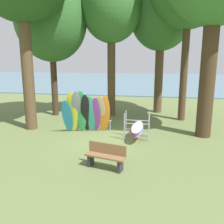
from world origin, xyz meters
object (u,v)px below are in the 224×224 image
at_px(leaning_board_pile, 86,114).
at_px(board_storage_rack, 137,128).
at_px(park_bench, 106,155).
at_px(tree_mid_behind, 161,15).
at_px(tree_deep_back, 51,20).
at_px(tree_far_left_back, 111,9).

height_order(leaning_board_pile, board_storage_rack, leaning_board_pile).
xyz_separation_m(leaning_board_pile, park_bench, (1.76, -3.71, -0.55)).
height_order(tree_mid_behind, tree_deep_back, tree_mid_behind).
bearing_deg(tree_far_left_back, leaning_board_pile, -97.13).
relative_size(tree_mid_behind, board_storage_rack, 4.15).
height_order(tree_deep_back, board_storage_rack, tree_deep_back).
height_order(tree_far_left_back, tree_deep_back, tree_far_left_back).
bearing_deg(tree_mid_behind, leaning_board_pile, -122.36).
distance_m(tree_mid_behind, tree_deep_back, 6.99).
xyz_separation_m(tree_far_left_back, board_storage_rack, (2.05, -4.61, -6.10)).
height_order(tree_mid_behind, board_storage_rack, tree_mid_behind).
relative_size(tree_far_left_back, board_storage_rack, 4.14).
distance_m(tree_deep_back, board_storage_rack, 8.83).
relative_size(tree_mid_behind, leaning_board_pile, 3.60).
bearing_deg(board_storage_rack, leaning_board_pile, 170.75).
bearing_deg(tree_deep_back, park_bench, -56.01).
xyz_separation_m(tree_far_left_back, tree_deep_back, (-3.65, -0.65, -0.64)).
bearing_deg(board_storage_rack, tree_far_left_back, 114.02).
bearing_deg(tree_mid_behind, board_storage_rack, -99.12).
bearing_deg(tree_far_left_back, board_storage_rack, -65.98).
distance_m(tree_far_left_back, park_bench, 10.08).
distance_m(tree_far_left_back, tree_deep_back, 3.76).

